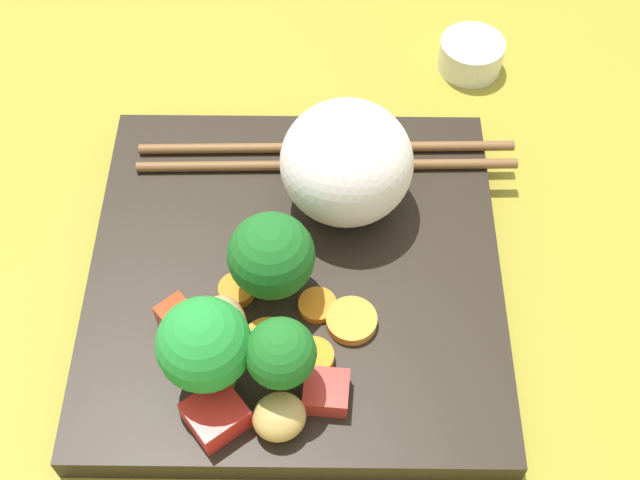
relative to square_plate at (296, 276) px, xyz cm
name	(u,v)px	position (x,y,z in cm)	size (l,w,h in cm)	color
ground_plane	(296,293)	(0.00, 0.00, -1.97)	(110.00, 110.00, 2.00)	olive
square_plate	(296,276)	(0.00, 0.00, 0.00)	(24.24, 24.24, 1.93)	black
rice_mound	(347,163)	(5.12, -2.71, 4.63)	(7.86, 7.89, 7.32)	white
broccoli_floret_0	(271,257)	(-1.61, 1.09, 4.37)	(4.86, 4.86, 6.00)	#5A973A
broccoli_floret_1	(287,356)	(-7.80, -0.30, 4.88)	(3.66, 3.66, 6.04)	#7EB159
broccoli_floret_2	(205,347)	(-7.64, 3.81, 5.00)	(4.86, 4.86, 6.72)	#78BA5B
carrot_slice_0	(268,344)	(-5.35, 1.04, 1.34)	(2.97, 2.97, 0.74)	orange
carrot_slice_1	(237,290)	(-2.02, 3.19, 1.32)	(2.10, 2.10, 0.70)	orange
carrot_slice_2	(317,305)	(-2.64, -1.49, 1.20)	(2.20, 2.20, 0.46)	orange
carrot_slice_3	(351,321)	(-3.58, -3.47, 1.27)	(2.89, 2.89, 0.61)	orange
carrot_slice_4	(313,358)	(-6.05, -1.49, 1.35)	(2.27, 2.27, 0.76)	orange
pepper_chunk_0	(326,392)	(-8.16, -2.31, 1.63)	(2.38, 2.27, 1.34)	red
pepper_chunk_1	(216,415)	(-9.89, 3.29, 1.82)	(2.79, 2.65, 1.71)	red
pepper_chunk_2	(181,322)	(-4.64, 5.95, 1.92)	(2.42, 1.74, 1.91)	red
chicken_piece_0	(224,325)	(-4.68, 3.55, 2.00)	(3.65, 2.58, 2.06)	tan
chicken_piece_1	(282,417)	(-9.88, -0.13, 2.04)	(2.81, 2.60, 2.15)	tan
chopstick_pair	(327,156)	(8.39, -1.39, 1.29)	(3.98, 24.41, 0.65)	brown
sauce_cup	(471,55)	(19.62, -11.23, 0.21)	(4.64, 4.64, 2.35)	silver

